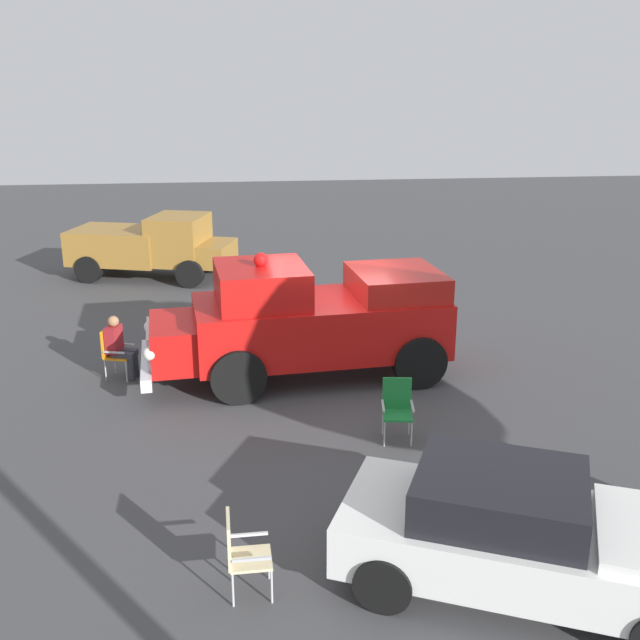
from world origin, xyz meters
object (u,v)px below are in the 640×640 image
object	(u,v)px
lawn_chair_near_truck	(113,349)
lawn_chair_spare	(397,405)
spectator_seated	(119,345)
parked_pickup	(151,245)
vintage_fire_truck	(308,319)
traffic_cone	(170,334)
classic_hot_rod	(528,534)
lawn_chair_by_car	(240,550)

from	to	relation	value
lawn_chair_near_truck	lawn_chair_spare	bearing A→B (deg)	-32.77
spectator_seated	lawn_chair_spare	bearing A→B (deg)	-33.10
lawn_chair_near_truck	parked_pickup	bearing A→B (deg)	89.97
parked_pickup	lawn_chair_spare	xyz separation A→B (m)	(5.05, -11.19, -0.40)
vintage_fire_truck	parked_pickup	xyz separation A→B (m)	(-3.86, 8.33, -0.21)
lawn_chair_spare	lawn_chair_near_truck	bearing A→B (deg)	147.23
vintage_fire_truck	lawn_chair_spare	size ratio (longest dim) A/B	6.01
parked_pickup	lawn_chair_spare	size ratio (longest dim) A/B	5.01
vintage_fire_truck	traffic_cone	xyz separation A→B (m)	(-2.89, 2.02, -0.89)
spectator_seated	traffic_cone	xyz separation A→B (m)	(0.85, 1.66, -0.39)
classic_hot_rod	spectator_seated	world-z (taller)	classic_hot_rod
lawn_chair_near_truck	traffic_cone	size ratio (longest dim) A/B	1.61
parked_pickup	spectator_seated	xyz separation A→B (m)	(0.12, -7.98, -0.29)
spectator_seated	lawn_chair_by_car	bearing A→B (deg)	-71.74
parked_pickup	spectator_seated	distance (m)	7.98
vintage_fire_truck	classic_hot_rod	bearing A→B (deg)	-75.07
lawn_chair_near_truck	traffic_cone	world-z (taller)	lawn_chair_near_truck
vintage_fire_truck	lawn_chair_by_car	world-z (taller)	vintage_fire_truck
vintage_fire_truck	lawn_chair_near_truck	world-z (taller)	vintage_fire_truck
lawn_chair_spare	vintage_fire_truck	bearing A→B (deg)	112.50
lawn_chair_near_truck	lawn_chair_by_car	world-z (taller)	same
spectator_seated	traffic_cone	world-z (taller)	spectator_seated
spectator_seated	classic_hot_rod	bearing A→B (deg)	-52.36
spectator_seated	vintage_fire_truck	bearing A→B (deg)	-5.42
lawn_chair_near_truck	spectator_seated	distance (m)	0.17
classic_hot_rod	lawn_chair_by_car	distance (m)	3.31
lawn_chair_near_truck	spectator_seated	world-z (taller)	spectator_seated
classic_hot_rod	parked_pickup	bearing A→B (deg)	110.54
lawn_chair_spare	parked_pickup	bearing A→B (deg)	114.28
vintage_fire_truck	lawn_chair_spare	distance (m)	3.15
vintage_fire_truck	traffic_cone	world-z (taller)	vintage_fire_truck
parked_pickup	lawn_chair_by_car	world-z (taller)	parked_pickup
vintage_fire_truck	lawn_chair_near_truck	xyz separation A→B (m)	(-3.87, 0.40, -0.61)
lawn_chair_spare	traffic_cone	size ratio (longest dim) A/B	1.61
traffic_cone	parked_pickup	bearing A→B (deg)	98.77
classic_hot_rod	lawn_chair_spare	distance (m)	4.07
lawn_chair_by_car	lawn_chair_spare	xyz separation A→B (m)	(2.64, 3.71, 0.00)
parked_pickup	traffic_cone	world-z (taller)	parked_pickup
classic_hot_rod	traffic_cone	bearing A→B (deg)	117.98
classic_hot_rod	lawn_chair_by_car	size ratio (longest dim) A/B	4.64
classic_hot_rod	parked_pickup	xyz separation A→B (m)	(-5.70, 15.21, 0.24)
parked_pickup	lawn_chair_near_truck	bearing A→B (deg)	-90.03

